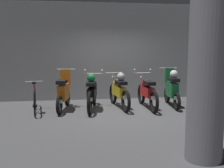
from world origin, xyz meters
The scene contains 9 objects.
ground_plane centered at (0.00, 0.00, 0.00)m, with size 80.00×80.00×0.00m, color #4C4C4F.
back_wall centered at (0.00, 2.24, 1.67)m, with size 16.00×0.30×3.35m, color #9EA0A3.
motorbike_slot_0 centered at (-1.65, 0.56, 0.52)m, with size 0.56×1.67×1.18m.
motorbike_slot_1 centered at (-0.82, 0.47, 0.53)m, with size 0.60×1.94×1.15m.
motorbike_slot_2 centered at (0.00, 0.62, 0.53)m, with size 0.56×1.95×1.08m.
motorbike_slot_3 centered at (0.83, 0.44, 0.49)m, with size 0.59×1.95×1.15m.
motorbike_slot_4 centered at (1.65, 0.58, 0.57)m, with size 0.56×1.68×1.18m.
bicycle centered at (-2.45, 0.42, 0.36)m, with size 0.50×1.72×0.89m.
support_pillar centered at (0.70, -3.39, 1.67)m, with size 0.59×0.59×3.35m, color gray.
Camera 1 is at (-1.37, -7.34, 1.80)m, focal length 43.42 mm.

